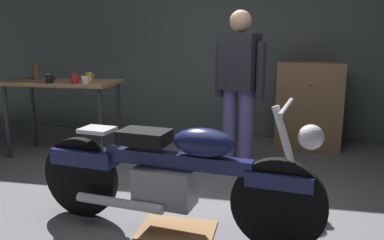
# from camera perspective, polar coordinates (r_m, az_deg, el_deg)

# --- Properties ---
(ground_plane) EXTENTS (12.00, 12.00, 0.00)m
(ground_plane) POSITION_cam_1_polar(r_m,az_deg,el_deg) (3.24, -2.88, -13.89)
(ground_plane) COLOR slate
(back_wall) EXTENTS (8.00, 0.12, 3.10)m
(back_wall) POSITION_cam_1_polar(r_m,az_deg,el_deg) (5.67, 4.38, 13.36)
(back_wall) COLOR #56605B
(back_wall) RESTS_ON ground_plane
(workbench) EXTENTS (1.30, 0.64, 0.90)m
(workbench) POSITION_cam_1_polar(r_m,az_deg,el_deg) (4.93, -18.20, 4.12)
(workbench) COLOR #99724C
(workbench) RESTS_ON ground_plane
(motorcycle) EXTENTS (2.18, 0.64, 1.00)m
(motorcycle) POSITION_cam_1_polar(r_m,az_deg,el_deg) (2.87, -2.84, -7.68)
(motorcycle) COLOR black
(motorcycle) RESTS_ON ground_plane
(person_standing) EXTENTS (0.52, 0.36, 1.67)m
(person_standing) POSITION_cam_1_polar(r_m,az_deg,el_deg) (4.07, 6.82, 5.02)
(person_standing) COLOR #565090
(person_standing) RESTS_ON ground_plane
(wooden_dresser) EXTENTS (0.80, 0.47, 1.10)m
(wooden_dresser) POSITION_cam_1_polar(r_m,az_deg,el_deg) (5.21, 16.37, 1.97)
(wooden_dresser) COLOR #99724C
(wooden_dresser) RESTS_ON ground_plane
(drip_tray) EXTENTS (0.56, 0.40, 0.01)m
(drip_tray) POSITION_cam_1_polar(r_m,az_deg,el_deg) (3.05, -2.18, -15.57)
(drip_tray) COLOR olive
(drip_tray) RESTS_ON ground_plane
(mug_black_matte) EXTENTS (0.11, 0.08, 0.10)m
(mug_black_matte) POSITION_cam_1_polar(r_m,az_deg,el_deg) (4.72, -19.85, 5.66)
(mug_black_matte) COLOR black
(mug_black_matte) RESTS_ON workbench
(mug_white_ceramic) EXTENTS (0.11, 0.08, 0.09)m
(mug_white_ceramic) POSITION_cam_1_polar(r_m,az_deg,el_deg) (4.53, -15.20, 5.62)
(mug_white_ceramic) COLOR white
(mug_white_ceramic) RESTS_ON workbench
(mug_red_diner) EXTENTS (0.11, 0.08, 0.11)m
(mug_red_diner) POSITION_cam_1_polar(r_m,az_deg,el_deg) (4.61, -16.55, 5.79)
(mug_red_diner) COLOR red
(mug_red_diner) RESTS_ON workbench
(mug_brown_stoneware) EXTENTS (0.11, 0.08, 0.10)m
(mug_brown_stoneware) POSITION_cam_1_polar(r_m,az_deg,el_deg) (5.17, -21.66, 6.04)
(mug_brown_stoneware) COLOR brown
(mug_brown_stoneware) RESTS_ON workbench
(mug_yellow_tall) EXTENTS (0.12, 0.08, 0.10)m
(mug_yellow_tall) POSITION_cam_1_polar(r_m,az_deg,el_deg) (4.85, -14.69, 6.12)
(mug_yellow_tall) COLOR yellow
(mug_yellow_tall) RESTS_ON workbench
(bottle) EXTENTS (0.06, 0.06, 0.24)m
(bottle) POSITION_cam_1_polar(r_m,az_deg,el_deg) (5.36, -21.63, 6.71)
(bottle) COLOR olive
(bottle) RESTS_ON workbench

